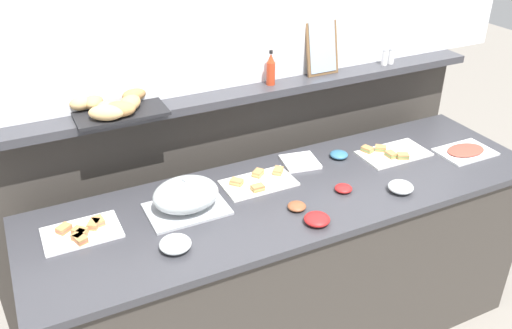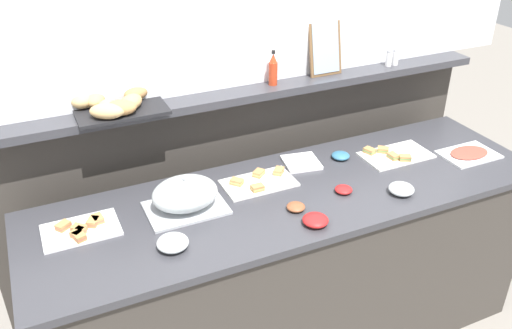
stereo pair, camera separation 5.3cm
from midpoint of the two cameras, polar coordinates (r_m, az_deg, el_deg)
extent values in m
plane|color=gray|center=(3.45, -0.79, -11.10)|extent=(12.00, 12.00, 0.00)
cube|color=#3D3833|center=(2.75, 4.33, -11.40)|extent=(2.38, 0.69, 0.89)
cube|color=#38383D|center=(2.47, 4.73, -3.24)|extent=(2.42, 0.73, 0.03)
cube|color=#3D3833|center=(3.04, -0.43, -2.96)|extent=(2.66, 0.08, 1.22)
cube|color=#38383D|center=(2.71, -0.05, 7.84)|extent=(2.66, 0.22, 0.04)
cube|color=white|center=(2.31, -17.41, -6.64)|extent=(0.31, 0.20, 0.01)
cube|color=#B7844C|center=(2.25, -17.53, -7.44)|extent=(0.06, 0.07, 0.01)
cube|color=#D1664C|center=(2.24, -17.56, -7.27)|extent=(0.06, 0.07, 0.01)
cube|color=#B7844C|center=(2.24, -17.59, -7.11)|extent=(0.06, 0.07, 0.01)
cube|color=#B7844C|center=(2.32, -16.22, -6.01)|extent=(0.06, 0.07, 0.01)
cube|color=#D1664C|center=(2.31, -16.25, -5.85)|extent=(0.06, 0.07, 0.01)
cube|color=#B7844C|center=(2.31, -16.27, -5.69)|extent=(0.06, 0.07, 0.01)
cube|color=#B7844C|center=(2.33, -19.08, -6.32)|extent=(0.07, 0.07, 0.01)
cube|color=#D1664C|center=(2.32, -19.11, -6.15)|extent=(0.07, 0.07, 0.01)
cube|color=#B7844C|center=(2.32, -19.14, -5.99)|extent=(0.07, 0.07, 0.01)
cube|color=#B7844C|center=(2.27, -17.64, -7.06)|extent=(0.07, 0.07, 0.01)
cube|color=#D1664C|center=(2.27, -17.67, -6.90)|extent=(0.07, 0.07, 0.01)
cube|color=#B7844C|center=(2.26, -17.70, -6.73)|extent=(0.07, 0.07, 0.01)
cube|color=#B7844C|center=(2.29, -17.57, -6.66)|extent=(0.07, 0.07, 0.01)
cube|color=#D1664C|center=(2.29, -17.60, -6.49)|extent=(0.07, 0.07, 0.01)
cube|color=#B7844C|center=(2.28, -17.63, -6.33)|extent=(0.07, 0.07, 0.01)
cube|color=#B7844C|center=(2.33, -15.75, -5.71)|extent=(0.05, 0.06, 0.01)
cube|color=#D1664C|center=(2.32, -15.78, -5.55)|extent=(0.05, 0.06, 0.01)
cube|color=#B7844C|center=(2.32, -15.80, -5.38)|extent=(0.05, 0.06, 0.01)
cube|color=white|center=(2.51, 0.91, -1.98)|extent=(0.34, 0.19, 0.01)
cube|color=#B7844C|center=(2.56, 0.88, -1.08)|extent=(0.07, 0.07, 0.01)
cube|color=#E5C666|center=(2.55, 0.88, -0.93)|extent=(0.07, 0.07, 0.01)
cube|color=#B7844C|center=(2.55, 0.88, -0.77)|extent=(0.07, 0.07, 0.01)
cube|color=#B7844C|center=(2.58, 3.02, -0.85)|extent=(0.07, 0.07, 0.01)
cube|color=#E5C666|center=(2.57, 3.02, -0.70)|extent=(0.07, 0.07, 0.01)
cube|color=#B7844C|center=(2.57, 3.03, -0.55)|extent=(0.07, 0.07, 0.01)
cube|color=#B7844C|center=(2.44, 0.79, -2.64)|extent=(0.06, 0.04, 0.01)
cube|color=#E5C666|center=(2.44, 0.79, -2.48)|extent=(0.06, 0.04, 0.01)
cube|color=#B7844C|center=(2.44, 0.79, -2.32)|extent=(0.06, 0.04, 0.01)
cube|color=#B7844C|center=(2.49, -1.43, -1.99)|extent=(0.07, 0.07, 0.01)
cube|color=#E5C666|center=(2.49, -1.44, -1.84)|extent=(0.07, 0.07, 0.01)
cube|color=#B7844C|center=(2.48, -1.44, -1.68)|extent=(0.07, 0.07, 0.01)
cube|color=white|center=(2.85, 15.12, 0.96)|extent=(0.35, 0.20, 0.01)
cube|color=#B7844C|center=(2.82, 12.44, 1.29)|extent=(0.06, 0.07, 0.01)
cube|color=#66994C|center=(2.82, 12.45, 1.43)|extent=(0.06, 0.07, 0.01)
cube|color=#B7844C|center=(2.81, 12.47, 1.58)|extent=(0.06, 0.07, 0.01)
cube|color=#B7844C|center=(2.80, 14.82, 0.71)|extent=(0.04, 0.06, 0.01)
cube|color=#66994C|center=(2.79, 14.84, 0.86)|extent=(0.04, 0.06, 0.01)
cube|color=#B7844C|center=(2.79, 14.86, 1.00)|extent=(0.04, 0.06, 0.01)
cube|color=#B7844C|center=(2.85, 13.80, 1.38)|extent=(0.07, 0.07, 0.01)
cube|color=#66994C|center=(2.84, 13.82, 1.52)|extent=(0.07, 0.07, 0.01)
cube|color=#B7844C|center=(2.84, 13.84, 1.66)|extent=(0.07, 0.07, 0.01)
cube|color=#B7844C|center=(2.80, 16.00, 0.54)|extent=(0.07, 0.06, 0.01)
cube|color=#66994C|center=(2.79, 16.03, 0.68)|extent=(0.07, 0.06, 0.01)
cube|color=#B7844C|center=(2.79, 16.05, 0.83)|extent=(0.07, 0.06, 0.01)
cube|color=white|center=(2.97, 22.07, 0.99)|extent=(0.28, 0.20, 0.01)
ellipsoid|color=#B24738|center=(2.97, 22.11, 1.18)|extent=(0.21, 0.14, 0.01)
cube|color=#B7BABF|center=(2.35, -6.77, -4.60)|extent=(0.34, 0.24, 0.01)
ellipsoid|color=silver|center=(2.31, -6.88, -3.07)|extent=(0.28, 0.23, 0.14)
sphere|color=#B7BABF|center=(2.27, -6.99, -1.40)|extent=(0.02, 0.02, 0.02)
ellipsoid|color=silver|center=(2.53, 15.72, -2.51)|extent=(0.12, 0.12, 0.05)
ellipsoid|color=#BF4C3F|center=(2.53, 15.69, -2.67)|extent=(0.09, 0.09, 0.03)
ellipsoid|color=silver|center=(2.13, -8.10, -8.21)|extent=(0.13, 0.13, 0.05)
ellipsoid|color=#BF4C3F|center=(2.13, -8.08, -8.40)|extent=(0.10, 0.10, 0.03)
ellipsoid|color=brown|center=(2.33, 4.89, -4.49)|extent=(0.08, 0.08, 0.03)
ellipsoid|color=red|center=(2.48, 9.86, -2.63)|extent=(0.08, 0.08, 0.03)
ellipsoid|color=teal|center=(2.76, 9.50, 0.92)|extent=(0.09, 0.09, 0.03)
ellipsoid|color=red|center=(2.25, 6.99, -5.86)|extent=(0.11, 0.11, 0.04)
cube|color=white|center=(2.69, 5.38, 0.22)|extent=(0.20, 0.20, 0.02)
cylinder|color=red|center=(2.71, 2.38, 9.59)|extent=(0.04, 0.04, 0.12)
cone|color=red|center=(2.69, 2.42, 11.19)|extent=(0.04, 0.04, 0.04)
cylinder|color=black|center=(2.68, 2.43, 11.81)|extent=(0.02, 0.02, 0.02)
cylinder|color=white|center=(3.08, 14.37, 10.74)|extent=(0.03, 0.03, 0.08)
cylinder|color=#B7BABF|center=(3.07, 14.47, 11.51)|extent=(0.03, 0.03, 0.01)
cylinder|color=white|center=(3.11, 15.02, 10.81)|extent=(0.03, 0.03, 0.08)
cylinder|color=#B7BABF|center=(3.09, 15.13, 11.58)|extent=(0.03, 0.03, 0.01)
cube|color=black|center=(2.49, -13.54, 5.68)|extent=(0.40, 0.26, 0.02)
ellipsoid|color=tan|center=(2.53, -17.28, 6.52)|extent=(0.15, 0.15, 0.07)
ellipsoid|color=tan|center=(2.46, -12.49, 6.46)|extent=(0.15, 0.16, 0.06)
ellipsoid|color=tan|center=(2.39, -14.87, 5.48)|extent=(0.18, 0.15, 0.06)
ellipsoid|color=tan|center=(2.53, -16.15, 6.69)|extent=(0.11, 0.15, 0.06)
ellipsoid|color=#B7844C|center=(2.41, -13.55, 5.86)|extent=(0.16, 0.13, 0.07)
ellipsoid|color=#AD7A47|center=(2.56, -11.98, 7.43)|extent=(0.16, 0.15, 0.06)
ellipsoid|color=tan|center=(2.43, -14.78, 5.89)|extent=(0.10, 0.12, 0.06)
cube|color=brown|center=(2.86, 7.85, 12.17)|extent=(0.18, 0.07, 0.29)
cube|color=#99B2CC|center=(2.85, 7.94, 12.16)|extent=(0.15, 0.06, 0.26)
camera|label=1|loc=(0.03, -89.37, 0.36)|focal=37.79mm
camera|label=2|loc=(0.03, 90.63, -0.36)|focal=37.79mm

